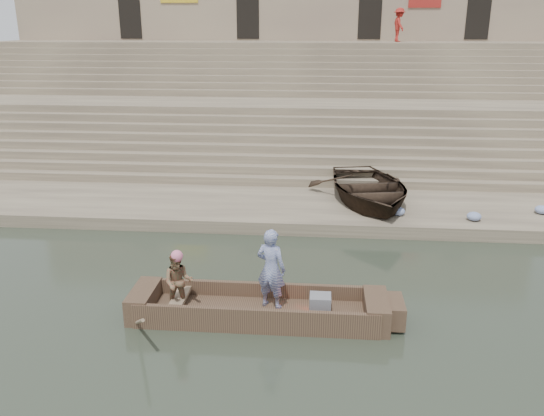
# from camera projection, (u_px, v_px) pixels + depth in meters

# --- Properties ---
(ground) EXTENTS (120.00, 120.00, 0.00)m
(ground) POSITION_uv_depth(u_px,v_px,m) (199.00, 340.00, 11.41)
(ground) COLOR #252E23
(ground) RESTS_ON ground
(lower_landing) EXTENTS (32.00, 4.00, 0.40)m
(lower_landing) POSITION_uv_depth(u_px,v_px,m) (248.00, 208.00, 18.91)
(lower_landing) COLOR gray
(lower_landing) RESTS_ON ground
(mid_landing) EXTENTS (32.00, 3.00, 2.80)m
(mid_landing) POSITION_uv_depth(u_px,v_px,m) (269.00, 132.00, 25.63)
(mid_landing) COLOR gray
(mid_landing) RESTS_ON ground
(upper_landing) EXTENTS (32.00, 3.00, 5.20)m
(upper_landing) POSITION_uv_depth(u_px,v_px,m) (280.00, 89.00, 31.87)
(upper_landing) COLOR gray
(upper_landing) RESTS_ON ground
(ghat_steps) EXTENTS (32.00, 11.00, 5.20)m
(ghat_steps) POSITION_uv_depth(u_px,v_px,m) (272.00, 118.00, 27.10)
(ghat_steps) COLOR gray
(ghat_steps) RESTS_ON ground
(building_wall) EXTENTS (32.00, 5.07, 11.20)m
(building_wall) POSITION_uv_depth(u_px,v_px,m) (285.00, 33.00, 34.70)
(building_wall) COLOR tan
(building_wall) RESTS_ON ground
(main_rowboat) EXTENTS (5.00, 1.30, 0.22)m
(main_rowboat) POSITION_uv_depth(u_px,v_px,m) (258.00, 314.00, 12.20)
(main_rowboat) COLOR brown
(main_rowboat) RESTS_ON ground
(rowboat_trim) EXTENTS (6.04, 2.63, 2.00)m
(rowboat_trim) POSITION_uv_depth(u_px,v_px,m) (268.00, 306.00, 12.11)
(rowboat_trim) COLOR brown
(rowboat_trim) RESTS_ON ground
(standing_man) EXTENTS (0.77, 0.64, 1.82)m
(standing_man) POSITION_uv_depth(u_px,v_px,m) (271.00, 269.00, 12.01)
(standing_man) COLOR navy
(standing_man) RESTS_ON main_rowboat
(rowing_man) EXTENTS (0.70, 0.58, 1.33)m
(rowing_man) POSITION_uv_depth(u_px,v_px,m) (178.00, 282.00, 11.95)
(rowing_man) COLOR #267243
(rowing_man) RESTS_ON main_rowboat
(television) EXTENTS (0.46, 0.42, 0.40)m
(television) POSITION_uv_depth(u_px,v_px,m) (320.00, 304.00, 11.99)
(television) COLOR slate
(television) RESTS_ON main_rowboat
(beached_rowboat) EXTENTS (4.44, 5.56, 1.03)m
(beached_rowboat) POSITION_uv_depth(u_px,v_px,m) (369.00, 188.00, 18.68)
(beached_rowboat) COLOR #2D2116
(beached_rowboat) RESTS_ON lower_landing
(pedestrian) EXTENTS (0.85, 1.24, 1.78)m
(pedestrian) POSITION_uv_depth(u_px,v_px,m) (399.00, 25.00, 30.29)
(pedestrian) COLOR maroon
(pedestrian) RESTS_ON upper_landing
(cloth_bundles) EXTENTS (5.03, 1.28, 0.26)m
(cloth_bundles) POSITION_uv_depth(u_px,v_px,m) (471.00, 212.00, 17.44)
(cloth_bundles) COLOR #3F5999
(cloth_bundles) RESTS_ON lower_landing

